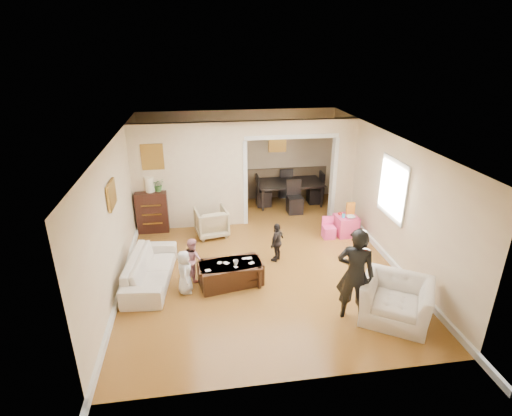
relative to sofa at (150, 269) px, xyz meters
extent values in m
plane|color=#AA712B|center=(2.18, 0.69, -0.28)|extent=(7.00, 7.00, 0.00)
cube|color=beige|center=(0.81, 2.49, 1.02)|extent=(2.75, 0.18, 2.60)
cube|color=beige|center=(4.66, 2.49, 1.02)|extent=(0.55, 0.18, 2.60)
cube|color=beige|center=(3.28, 2.49, 2.15)|extent=(2.22, 0.18, 0.35)
cube|color=white|center=(4.91, 0.29, 1.27)|extent=(0.03, 0.95, 1.10)
cube|color=brown|center=(-0.02, 2.39, 1.57)|extent=(0.45, 0.03, 0.55)
cube|color=brown|center=(-0.53, 0.09, 1.52)|extent=(0.03, 0.55, 0.40)
cube|color=brown|center=(3.28, 4.13, 1.42)|extent=(0.45, 0.03, 0.55)
imported|color=#F0E2CF|center=(0.00, 0.00, 0.00)|extent=(0.94, 1.97, 0.56)
imported|color=tan|center=(1.25, 1.88, 0.06)|extent=(0.84, 0.85, 0.67)
imported|color=#F0E2CF|center=(4.13, -1.74, 0.08)|extent=(1.43, 1.39, 0.71)
cube|color=black|center=(-0.14, 2.35, 0.23)|extent=(0.74, 0.42, 1.02)
cylinder|color=#F3EAC6|center=(-0.14, 2.35, 0.92)|extent=(0.22, 0.22, 0.36)
imported|color=#3D6F31|center=(0.06, 2.35, 0.90)|extent=(0.29, 0.25, 0.32)
cube|color=#391C12|center=(1.51, -0.29, -0.06)|extent=(1.26, 0.80, 0.44)
imported|color=beige|center=(1.61, -0.34, 0.21)|extent=(0.12, 0.12, 0.09)
cube|color=#E43C76|center=(4.44, 1.43, -0.04)|extent=(0.54, 0.54, 0.48)
cube|color=gold|center=(4.56, 1.53, 0.35)|extent=(0.21, 0.09, 0.30)
cylinder|color=#279CC5|center=(4.34, 1.38, 0.24)|extent=(0.08, 0.08, 0.08)
cube|color=red|center=(4.32, 1.55, 0.23)|extent=(0.10, 0.09, 0.05)
imported|color=silver|center=(4.49, 1.31, 0.23)|extent=(0.23, 0.23, 0.05)
imported|color=black|center=(3.55, 3.56, 0.05)|extent=(1.85, 1.04, 0.65)
imported|color=black|center=(3.43, -1.60, 0.55)|extent=(0.72, 0.62, 1.66)
imported|color=silver|center=(0.66, -0.44, 0.14)|extent=(0.28, 0.42, 0.85)
imported|color=pink|center=(0.81, 0.01, 0.15)|extent=(0.50, 0.53, 0.86)
imported|color=black|center=(2.56, 0.46, 0.15)|extent=(0.48, 0.52, 0.86)
cube|color=white|center=(1.09, -0.47, 0.16)|extent=(0.11, 0.09, 0.00)
cube|color=white|center=(1.91, -0.33, 0.16)|extent=(0.12, 0.11, 0.00)
cube|color=white|center=(1.61, -0.42, 0.16)|extent=(0.09, 0.09, 0.00)
cube|color=white|center=(1.80, -0.14, 0.16)|extent=(0.10, 0.09, 0.00)
cube|color=white|center=(1.32, -0.23, 0.16)|extent=(0.10, 0.11, 0.00)
cube|color=white|center=(1.44, -0.26, 0.16)|extent=(0.13, 0.13, 0.00)
cube|color=white|center=(1.89, -0.14, 0.16)|extent=(0.11, 0.09, 0.00)
camera|label=1|loc=(1.03, -6.82, 4.01)|focal=27.95mm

